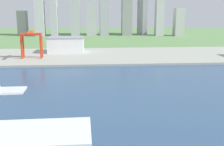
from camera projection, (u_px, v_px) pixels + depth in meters
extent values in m
plane|color=#5F8950|center=(108.00, 99.00, 201.56)|extent=(2400.00, 2400.00, 0.00)
cube|color=#2D4C70|center=(116.00, 136.00, 143.14)|extent=(840.00, 360.00, 0.15)
cube|color=#9EA195|center=(99.00, 56.00, 386.23)|extent=(840.00, 140.00, 2.50)
cube|color=red|center=(22.00, 47.00, 351.82)|extent=(2.20, 2.20, 28.36)
cube|color=red|center=(41.00, 47.00, 353.60)|extent=(2.20, 2.20, 28.36)
cube|color=red|center=(23.00, 46.00, 359.61)|extent=(2.20, 2.20, 28.36)
cube|color=red|center=(42.00, 46.00, 361.38)|extent=(2.20, 2.20, 28.36)
cube|color=red|center=(31.00, 34.00, 353.24)|extent=(25.58, 10.00, 2.80)
cube|color=red|center=(30.00, 32.00, 344.16)|extent=(2.60, 34.83, 2.60)
cube|color=white|center=(66.00, 45.00, 408.74)|extent=(49.56, 37.35, 20.24)
cube|color=gray|center=(66.00, 37.00, 406.43)|extent=(50.55, 38.09, 1.20)
cube|color=#98979D|center=(23.00, 23.00, 703.67)|extent=(21.32, 26.98, 59.77)
cube|color=#B6B6BC|center=(39.00, 10.00, 674.90)|extent=(20.85, 25.50, 121.32)
cube|color=#ADADB7|center=(54.00, 6.00, 678.45)|extent=(14.84, 26.77, 140.22)
cube|color=#A6A9AF|center=(75.00, 15.00, 688.66)|extent=(20.35, 22.67, 100.25)
cube|color=#A7A9AF|center=(91.00, 19.00, 701.72)|extent=(24.07, 24.02, 80.48)
cube|color=#9FA1AB|center=(104.00, 13.00, 707.37)|extent=(21.46, 27.38, 107.29)
cube|color=gray|center=(127.00, 9.00, 696.59)|extent=(23.98, 23.59, 129.21)
cube|color=#9B98A4|center=(142.00, 15.00, 729.87)|extent=(22.02, 24.31, 96.68)
cube|color=#B4B5B6|center=(160.00, 8.00, 686.77)|extent=(19.13, 20.79, 132.04)
cube|color=#B1B2B1|center=(179.00, 22.00, 689.19)|extent=(21.62, 25.72, 65.99)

